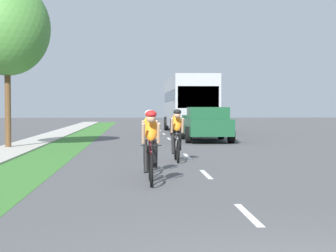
{
  "coord_description": "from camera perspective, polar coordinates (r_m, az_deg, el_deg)",
  "views": [
    {
      "loc": [
        -1.72,
        -4.75,
        1.65
      ],
      "look_at": [
        -0.29,
        19.74,
        0.81
      ],
      "focal_mm": 59.53,
      "sensor_mm": 36.0,
      "label": 1
    }
  ],
  "objects": [
    {
      "name": "cyclist_lead",
      "position": [
        11.91,
        -1.78,
        -2.07
      ],
      "size": [
        0.42,
        1.72,
        1.58
      ],
      "color": "black",
      "rests_on": "ground_plane"
    },
    {
      "name": "sidewalk_concrete",
      "position": [
        25.25,
        -14.06,
        -1.83
      ],
      "size": [
        1.66,
        70.0,
        0.1
      ],
      "primitive_type": "cube",
      "color": "#B2ADA3",
      "rests_on": "ground_plane"
    },
    {
      "name": "grass_verge",
      "position": [
        24.98,
        -10.1,
        -1.84
      ],
      "size": [
        1.84,
        70.0,
        0.01
      ],
      "primitive_type": "cube",
      "color": "#38722D",
      "rests_on": "ground_plane"
    },
    {
      "name": "lane_markings_center",
      "position": [
        28.85,
        0.08,
        -1.3
      ],
      "size": [
        0.12,
        52.71,
        0.01
      ],
      "color": "white",
      "rests_on": "ground_plane"
    },
    {
      "name": "bus_silver",
      "position": [
        35.98,
        2.09,
        2.5
      ],
      "size": [
        2.78,
        11.6,
        3.48
      ],
      "color": "#A5A8AD",
      "rests_on": "ground_plane"
    },
    {
      "name": "pickup_dark_green",
      "position": [
        26.73,
        3.91,
        0.2
      ],
      "size": [
        2.22,
        5.1,
        1.64
      ],
      "color": "#194C2D",
      "rests_on": "ground_plane"
    },
    {
      "name": "street_tree_near",
      "position": [
        23.25,
        -16.15,
        9.56
      ],
      "size": [
        3.4,
        3.4,
        6.64
      ],
      "color": "brown",
      "rests_on": "ground_plane"
    },
    {
      "name": "cyclist_trailing",
      "position": [
        13.85,
        -1.91,
        -1.51
      ],
      "size": [
        0.42,
        1.72,
        1.58
      ],
      "color": "black",
      "rests_on": "ground_plane"
    },
    {
      "name": "cyclist_distant",
      "position": [
        16.77,
        0.9,
        -0.9
      ],
      "size": [
        0.42,
        1.72,
        1.58
      ],
      "color": "black",
      "rests_on": "ground_plane"
    },
    {
      "name": "ground_plane",
      "position": [
        24.86,
        0.63,
        -1.84
      ],
      "size": [
        120.0,
        120.0,
        0.0
      ],
      "primitive_type": "plane",
      "color": "#4C4C4F"
    }
  ]
}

